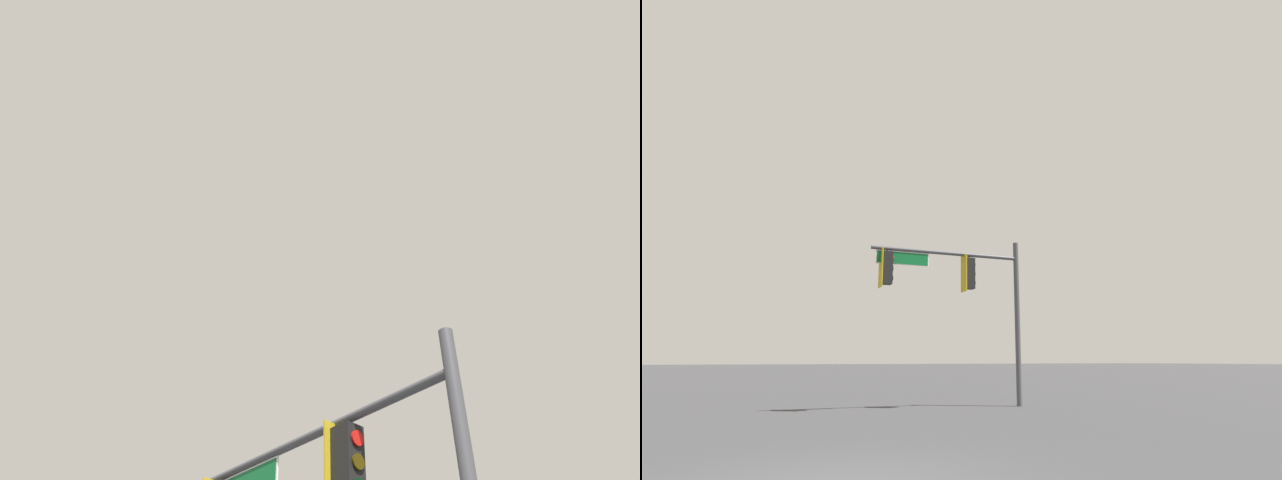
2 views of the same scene
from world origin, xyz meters
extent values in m
cylinder|color=#47474C|center=(-5.40, -8.91, 5.20)|extent=(5.39, 0.49, 0.13)
cube|color=gold|center=(-6.02, -8.87, 4.53)|extent=(0.06, 0.52, 1.30)
cube|color=black|center=(-6.21, -8.85, 4.53)|extent=(0.38, 0.34, 1.10)
cylinder|color=black|center=(-6.21, -8.85, 5.14)|extent=(0.04, 0.04, 0.12)
cylinder|color=red|center=(-6.41, -8.84, 4.86)|extent=(0.04, 0.22, 0.22)
cylinder|color=#392D05|center=(-6.41, -8.84, 4.53)|extent=(0.04, 0.22, 0.22)
cylinder|color=black|center=(-3.25, -9.05, 5.14)|extent=(0.04, 0.04, 0.12)
camera|label=1|loc=(-11.67, -2.47, 1.22)|focal=35.00mm
camera|label=2|loc=(1.54, 6.74, 1.55)|focal=28.00mm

